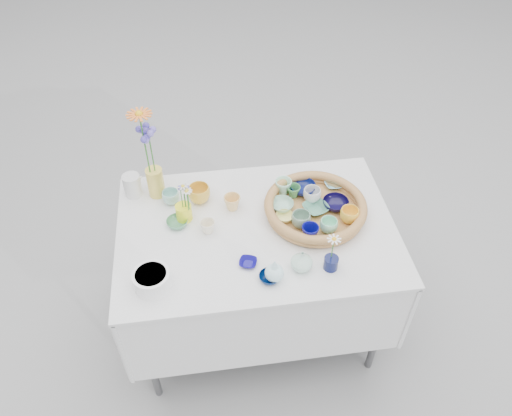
{
  "coord_description": "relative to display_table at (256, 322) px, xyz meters",
  "views": [
    {
      "loc": [
        -0.22,
        -1.55,
        2.4
      ],
      "look_at": [
        0.0,
        0.02,
        0.87
      ],
      "focal_mm": 35.0,
      "sensor_mm": 36.0,
      "label": 1
    }
  ],
  "objects": [
    {
      "name": "tray_ceramic_6",
      "position": [
        0.16,
        0.2,
        0.82
      ],
      "size": [
        0.1,
        0.1,
        0.07
      ],
      "primitive_type": "imported",
      "rotation": [
        0.0,
        0.0,
        -0.36
      ],
      "color": "#B6F8D7",
      "rests_on": "wicker_tray"
    },
    {
      "name": "bud_vase_paleblue",
      "position": [
        0.03,
        -0.3,
        0.83
      ],
      "size": [
        0.1,
        0.1,
        0.12
      ],
      "primitive_type": null,
      "rotation": [
        0.0,
        0.0,
        0.43
      ],
      "color": "#C7F4FA",
      "rests_on": "display_table"
    },
    {
      "name": "tray_ceramic_10",
      "position": [
        0.13,
        0.02,
        0.8
      ],
      "size": [
        0.11,
        0.11,
        0.03
      ],
      "primitive_type": "imported",
      "rotation": [
        0.0,
        0.0,
        -0.36
      ],
      "color": "#EFE480",
      "rests_on": "wicker_tray"
    },
    {
      "name": "single_daisy",
      "position": [
        0.28,
        -0.26,
        0.88
      ],
      "size": [
        0.08,
        0.08,
        0.12
      ],
      "primitive_type": null,
      "rotation": [
        0.0,
        0.0,
        -0.28
      ],
      "color": "white",
      "rests_on": "bud_vase_cobalt"
    },
    {
      "name": "tray_ceramic_4",
      "position": [
        0.2,
        -0.03,
        0.82
      ],
      "size": [
        0.1,
        0.1,
        0.07
      ],
      "primitive_type": "imported",
      "rotation": [
        0.0,
        0.0,
        0.19
      ],
      "color": "gray",
      "rests_on": "wicker_tray"
    },
    {
      "name": "bud_vase_cobalt",
      "position": [
        0.27,
        -0.27,
        0.8
      ],
      "size": [
        0.07,
        0.07,
        0.06
      ],
      "primitive_type": "cylinder",
      "rotation": [
        0.0,
        0.0,
        0.1
      ],
      "color": "#0B113F",
      "rests_on": "display_table"
    },
    {
      "name": "tray_ceramic_9",
      "position": [
        0.22,
        -0.11,
        0.82
      ],
      "size": [
        0.09,
        0.09,
        0.07
      ],
      "primitive_type": "imported",
      "rotation": [
        0.0,
        0.0,
        0.24
      ],
      "color": "#0A0B74",
      "rests_on": "wicker_tray"
    },
    {
      "name": "loose_ceramic_1",
      "position": [
        -0.1,
        0.14,
        0.8
      ],
      "size": [
        0.09,
        0.09,
        0.07
      ],
      "primitive_type": "imported",
      "rotation": [
        0.0,
        0.0,
        0.16
      ],
      "color": "#F2C373",
      "rests_on": "display_table"
    },
    {
      "name": "daisy_cup",
      "position": [
        -0.32,
        0.1,
        0.8
      ],
      "size": [
        0.1,
        0.1,
        0.08
      ],
      "primitive_type": "cylinder",
      "rotation": [
        0.0,
        0.0,
        -0.44
      ],
      "color": "#FFFE25",
      "rests_on": "display_table"
    },
    {
      "name": "loose_ceramic_2",
      "position": [
        -0.35,
        0.07,
        0.78
      ],
      "size": [
        0.11,
        0.11,
        0.03
      ],
      "primitive_type": "imported",
      "rotation": [
        0.0,
        0.0,
        -0.13
      ],
      "color": "#4D8D66",
      "rests_on": "display_table"
    },
    {
      "name": "gerbera",
      "position": [
        -0.46,
        0.28,
        1.07
      ],
      "size": [
        0.14,
        0.14,
        0.33
      ],
      "primitive_type": null,
      "rotation": [
        0.0,
        0.0,
        -0.08
      ],
      "color": "orange",
      "rests_on": "tall_vase_yellow"
    },
    {
      "name": "loose_ceramic_5",
      "position": [
        -0.38,
        0.22,
        0.8
      ],
      "size": [
        0.09,
        0.09,
        0.07
      ],
      "primitive_type": "imported",
      "rotation": [
        0.0,
        0.0,
        -0.16
      ],
      "color": "#9FD6C9",
      "rests_on": "display_table"
    },
    {
      "name": "hydrangea",
      "position": [
        -0.44,
        0.29,
        1.01
      ],
      "size": [
        0.08,
        0.08,
        0.28
      ],
      "primitive_type": null,
      "rotation": [
        0.0,
        0.0,
        -0.07
      ],
      "color": "#4C41B7",
      "rests_on": "tall_vase_yellow"
    },
    {
      "name": "fluted_bowl",
      "position": [
        -0.46,
        -0.27,
        0.8
      ],
      "size": [
        0.17,
        0.17,
        0.08
      ],
      "primitive_type": null,
      "rotation": [
        0.0,
        0.0,
        -0.13
      ],
      "color": "white",
      "rests_on": "display_table"
    },
    {
      "name": "tray_ceramic_8",
      "position": [
        0.41,
        0.21,
        0.79
      ],
      "size": [
        0.1,
        0.1,
        0.02
      ],
      "primitive_type": "imported",
      "rotation": [
        0.0,
        0.0,
        0.06
      ],
      "color": "#82D8FC",
      "rests_on": "wicker_tray"
    },
    {
      "name": "loose_ceramic_3",
      "position": [
        -0.22,
        0.01,
        0.8
      ],
      "size": [
        0.08,
        0.08,
        0.06
      ],
      "primitive_type": "imported",
      "rotation": [
        0.0,
        0.0,
        -0.27
      ],
      "color": "#F9EDCC",
      "rests_on": "display_table"
    },
    {
      "name": "loose_ceramic_0",
      "position": [
        -0.24,
        0.22,
        0.81
      ],
      "size": [
        0.12,
        0.12,
        0.08
      ],
      "primitive_type": "imported",
      "rotation": [
        0.0,
        0.0,
        0.11
      ],
      "color": "gold",
      "rests_on": "display_table"
    },
    {
      "name": "wicker_tray",
      "position": [
        0.28,
        0.05,
        0.8
      ],
      "size": [
        0.47,
        0.47,
        0.08
      ],
      "primitive_type": null,
      "color": "olive",
      "rests_on": "display_table"
    },
    {
      "name": "tray_ceramic_1",
      "position": [
        0.38,
        0.07,
        0.8
      ],
      "size": [
        0.12,
        0.12,
        0.04
      ],
      "primitive_type": "imported",
      "rotation": [
        0.0,
        0.0,
        -0.04
      ],
      "color": "black",
      "rests_on": "wicker_tray"
    },
    {
      "name": "ground",
      "position": [
        0.0,
        0.0,
        0.0
      ],
      "size": [
        80.0,
        80.0,
        0.0
      ],
      "primitive_type": "plane",
      "color": "#A6A6A5"
    },
    {
      "name": "tray_ceramic_7",
      "position": [
        0.28,
        0.13,
        0.82
      ],
      "size": [
        0.09,
        0.09,
        0.07
      ],
      "primitive_type": "imported",
      "rotation": [
        0.0,
        0.0,
        -0.06
      ],
      "color": "white",
      "rests_on": "wicker_tray"
    },
    {
      "name": "tray_ceramic_12",
      "position": [
        0.2,
        0.17,
        0.81
      ],
      "size": [
        0.08,
        0.08,
        0.06
      ],
      "primitive_type": "imported",
      "rotation": [
        0.0,
        0.0,
        -0.35
      ],
      "color": "#428D4D",
      "rests_on": "wicker_tray"
    },
    {
      "name": "display_table",
      "position": [
        0.0,
        0.0,
        0.0
      ],
      "size": [
        1.26,
        0.86,
        0.77
      ],
      "primitive_type": null,
      "color": "white",
      "rests_on": "ground"
    },
    {
      "name": "tray_ceramic_3",
      "position": [
        0.28,
        0.06,
        0.8
      ],
      "size": [
        0.15,
        0.15,
        0.03
      ],
      "primitive_type": "imported",
      "rotation": [
        0.0,
        0.0,
        0.4
      ],
      "color": "#529077",
      "rests_on": "wicker_tray"
    },
    {
      "name": "daisy_posy",
      "position": [
        -0.31,
        0.09,
        0.92
      ],
      "size": [
        0.08,
        0.08,
        0.15
      ],
      "primitive_type": null,
      "rotation": [
        0.0,
        0.0,
        -0.01
      ],
      "color": "silver",
      "rests_on": "daisy_cup"
    },
    {
      "name": "tray_ceramic_0",
      "position": [
        0.25,
        0.2,
        0.8
      ],
      "size": [
        0.14,
        0.14,
        0.04
      ],
      "primitive_type": "imported",
      "rotation": [
        0.0,
        0.0,
        0.15
      ],
      "color": "#0C1657",
      "rests_on": "wicker_tray"
    },
    {
      "name": "bud_vase_seafoam",
      "position": [
        0.15,
        -0.26,
        0.81
      ],
      "size": [
        0.12,
        0.12,
        0.1
      ],
      "primitive_type": "imported",
      "rotation": [
        0.0,
        0.0,
        -0.39
      ],
      "color": "silver",
      "rests_on": "display_table"
    },
    {
      "name": "tray_ceramic_5",
      "position": [
        0.13,
        0.09,
        0.8
      ],
      "size": [
        0.11,
        0.11,
        0.03
      ],
      "primitive_type": "imported",
      "rotation": [
        0.0,
        0.0,
        0.0
      ],
      "color": "#92C4AC",
      "rests_on": "wicker_tray"
    },
    {
      "name": "tray_ceramic_2",
      "position": [
        0.42,
        -0.03,
        0.82
      ],
      "size": [
        0.11,
        0.11,
        0.07
      ],
      "primitive_type": "imported",
      "rotation": [
        0.0,
        0.0,
        0.35
      ],
      "color": "yellow",
      "rests_on": "wicker_tray"
    },
    {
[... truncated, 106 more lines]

